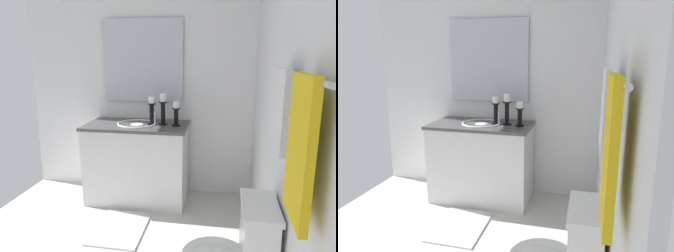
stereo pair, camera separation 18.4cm
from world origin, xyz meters
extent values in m
cube|color=white|center=(0.00, 1.26, 1.23)|extent=(2.68, 0.04, 2.45)
cube|color=white|center=(-1.34, 0.00, 1.23)|extent=(0.04, 2.51, 2.45)
cube|color=silver|center=(-1.01, 0.05, 0.40)|extent=(0.55, 1.01, 0.79)
cube|color=#4C4C4C|center=(-1.01, 0.05, 0.81)|extent=(0.58, 1.04, 0.03)
sphere|color=black|center=(-1.11, -0.47, 0.43)|extent=(0.02, 0.02, 0.02)
sphere|color=black|center=(-0.92, -0.47, 0.43)|extent=(0.02, 0.02, 0.02)
ellipsoid|color=white|center=(-1.01, 0.05, 0.77)|extent=(0.38, 0.30, 0.11)
torus|color=white|center=(-1.01, 0.05, 0.82)|extent=(0.40, 0.40, 0.02)
cylinder|color=silver|center=(-1.01, 0.24, 0.89)|extent=(0.02, 0.02, 0.14)
cube|color=silver|center=(-1.29, 0.05, 1.45)|extent=(0.02, 0.86, 0.86)
cylinder|color=black|center=(-1.01, 0.46, 0.83)|extent=(0.09, 0.09, 0.01)
cylinder|color=black|center=(-1.01, 0.46, 0.90)|extent=(0.04, 0.04, 0.17)
cylinder|color=black|center=(-1.01, 0.46, 0.99)|extent=(0.08, 0.08, 0.01)
cylinder|color=white|center=(-1.01, 0.46, 1.03)|extent=(0.06, 0.06, 0.06)
cylinder|color=black|center=(-1.04, 0.32, 0.83)|extent=(0.09, 0.09, 0.01)
cylinder|color=black|center=(-1.04, 0.32, 0.93)|extent=(0.04, 0.04, 0.22)
cylinder|color=black|center=(-1.04, 0.32, 1.05)|extent=(0.08, 0.08, 0.01)
cylinder|color=white|center=(-1.04, 0.32, 1.10)|extent=(0.06, 0.06, 0.08)
cylinder|color=black|center=(-1.02, 0.21, 0.83)|extent=(0.09, 0.09, 0.01)
cylinder|color=black|center=(-1.02, 0.21, 0.92)|extent=(0.04, 0.04, 0.21)
cylinder|color=black|center=(-1.02, 0.21, 1.03)|extent=(0.08, 0.08, 0.01)
cylinder|color=white|center=(-1.02, 0.21, 1.07)|extent=(0.06, 0.06, 0.06)
cube|color=white|center=(0.45, 1.13, 0.56)|extent=(0.36, 0.17, 0.32)
cube|color=white|center=(0.45, 1.13, 0.73)|extent=(0.38, 0.19, 0.03)
cylinder|color=silver|center=(0.73, 1.20, 1.43)|extent=(0.85, 0.02, 0.02)
cube|color=white|center=(0.52, 1.18, 1.26)|extent=(0.28, 0.03, 0.38)
cube|color=yellow|center=(0.94, 1.18, 1.20)|extent=(0.28, 0.03, 0.51)
cube|color=silver|center=(-0.39, 0.05, 0.01)|extent=(0.60, 0.44, 0.02)
camera|label=1|loc=(2.04, 0.92, 1.51)|focal=33.85mm
camera|label=2|loc=(2.00, 1.10, 1.51)|focal=33.85mm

